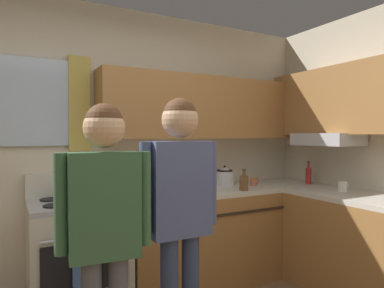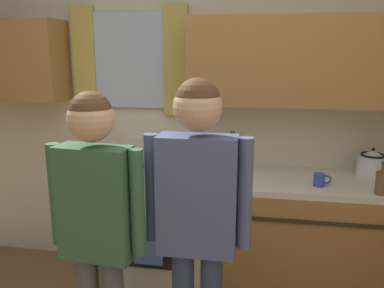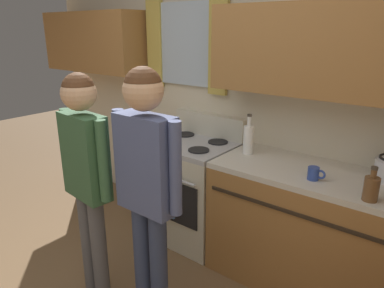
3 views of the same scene
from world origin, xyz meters
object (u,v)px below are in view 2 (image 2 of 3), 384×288
at_px(bottle_milk_white, 232,157).
at_px(mug_cobalt_blue, 320,180).
at_px(bottle_squat_brown, 383,182).
at_px(adult_in_plaid, 197,208).
at_px(adult_left, 96,215).
at_px(stovetop_kettle, 372,163).
at_px(stove_oven, 161,226).

height_order(bottle_milk_white, mug_cobalt_blue, bottle_milk_white).
xyz_separation_m(bottle_squat_brown, mug_cobalt_blue, (-0.35, 0.09, -0.03)).
bearing_deg(bottle_squat_brown, adult_in_plaid, -144.76).
xyz_separation_m(bottle_milk_white, adult_left, (-0.57, -1.08, -0.02)).
relative_size(stovetop_kettle, adult_in_plaid, 0.17).
height_order(bottle_milk_white, adult_left, adult_left).
relative_size(stove_oven, bottle_milk_white, 3.51).
xyz_separation_m(adult_left, adult_in_plaid, (0.48, 0.08, 0.04)).
distance_m(bottle_squat_brown, mug_cobalt_blue, 0.37).
bearing_deg(bottle_squat_brown, stovetop_kettle, 84.55).
bearing_deg(adult_in_plaid, stovetop_kettle, 45.87).
bearing_deg(stove_oven, mug_cobalt_blue, -7.03).
distance_m(mug_cobalt_blue, adult_in_plaid, 1.07).
height_order(stovetop_kettle, adult_left, adult_left).
height_order(mug_cobalt_blue, adult_left, adult_left).
height_order(stove_oven, mug_cobalt_blue, stove_oven).
xyz_separation_m(bottle_milk_white, stovetop_kettle, (0.98, 0.10, -0.02)).
xyz_separation_m(mug_cobalt_blue, adult_in_plaid, (-0.68, -0.82, 0.09)).
height_order(adult_left, adult_in_plaid, adult_in_plaid).
relative_size(stove_oven, bottle_squat_brown, 5.37).
relative_size(bottle_milk_white, stovetop_kettle, 1.14).
xyz_separation_m(bottle_squat_brown, stovetop_kettle, (0.04, 0.37, 0.02)).
relative_size(adult_left, adult_in_plaid, 0.96).
bearing_deg(stovetop_kettle, adult_left, -142.65).
height_order(stove_oven, adult_in_plaid, adult_in_plaid).
bearing_deg(stovetop_kettle, bottle_milk_white, -174.17).
relative_size(stovetop_kettle, adult_left, 0.17).
height_order(stove_oven, adult_left, adult_left).
height_order(bottle_milk_white, stovetop_kettle, bottle_milk_white).
bearing_deg(mug_cobalt_blue, adult_in_plaid, -129.66).
relative_size(stove_oven, adult_left, 0.69).
relative_size(bottle_milk_white, adult_in_plaid, 0.19).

